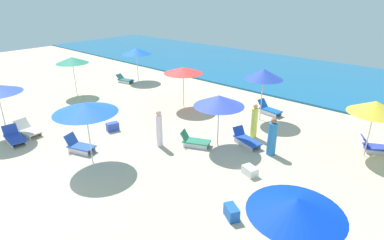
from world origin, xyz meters
name	(u,v)px	position (x,y,z in m)	size (l,w,h in m)	color
ocean	(302,75)	(0.00, 23.38, 0.06)	(60.00, 13.25, 0.12)	#186092
umbrella_0	(264,74)	(2.27, 12.73, 2.55)	(2.04, 2.04, 2.83)	silver
lounge_chair_0_0	(269,109)	(2.22, 13.83, 0.27)	(1.50, 0.78, 0.75)	silver
umbrella_1	(296,206)	(8.10, 3.97, 2.29)	(2.16, 2.16, 2.48)	silver
umbrella_2	(183,70)	(-2.24, 11.43, 2.26)	(2.30, 2.30, 2.45)	silver
umbrella_3	(85,108)	(-0.51, 4.06, 2.40)	(2.49, 2.49, 2.60)	silver
lounge_chair_3_0	(79,146)	(-1.77, 4.22, 0.27)	(1.38, 0.96, 0.75)	silver
umbrella_4	(375,107)	(7.72, 12.13, 2.22)	(2.10, 2.10, 2.48)	silver
lounge_chair_4_0	(377,147)	(8.03, 12.89, 0.23)	(1.63, 1.23, 0.67)	silver
umbrella_5	(136,51)	(-8.97, 13.43, 2.30)	(2.29, 2.29, 2.53)	silver
lounge_chair_5_0	(125,80)	(-9.32, 12.40, 0.22)	(1.47, 0.78, 0.59)	silver
umbrella_6	(72,60)	(-9.31, 8.37, 2.35)	(2.09, 2.09, 2.55)	silver
umbrella_7	(219,101)	(2.40, 8.73, 2.16)	(2.24, 2.24, 2.40)	silver
lounge_chair_7_0	(246,139)	(3.33, 9.67, 0.25)	(1.59, 0.99, 0.68)	silver
lounge_chair_7_1	(194,141)	(1.65, 7.98, 0.24)	(1.44, 1.06, 0.68)	silver
lounge_chair_8_0	(28,130)	(-5.21, 3.44, 0.25)	(1.43, 0.83, 0.70)	silver
lounge_chair_8_1	(14,137)	(-4.87, 2.67, 0.25)	(1.50, 0.79, 0.71)	silver
beachgoer_0	(272,138)	(4.65, 9.58, 0.78)	(0.46, 0.46, 1.69)	#2B78C3
beachgoer_2	(159,129)	(0.47, 6.94, 0.85)	(0.39, 0.39, 1.73)	white
beachgoer_5	(254,122)	(3.18, 10.54, 0.81)	(0.32, 0.32, 1.71)	#EBEB53
cooler_box_0	(113,127)	(-2.54, 6.50, 0.21)	(0.59, 0.34, 0.42)	blue
cooler_box_1	(232,212)	(5.75, 5.05, 0.21)	(0.56, 0.33, 0.42)	blue
cooler_box_2	(250,171)	(4.86, 7.56, 0.17)	(0.58, 0.39, 0.34)	silver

